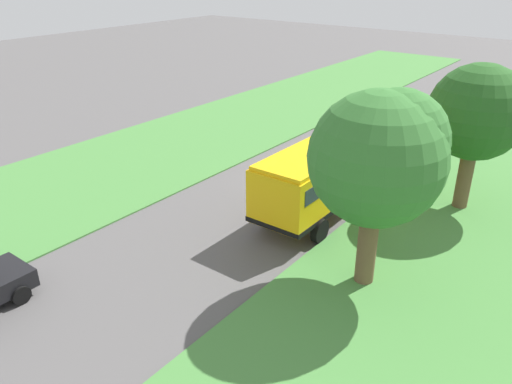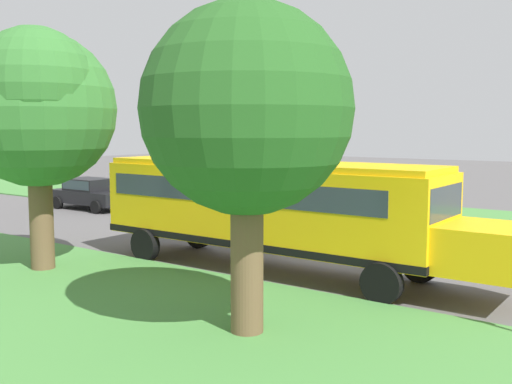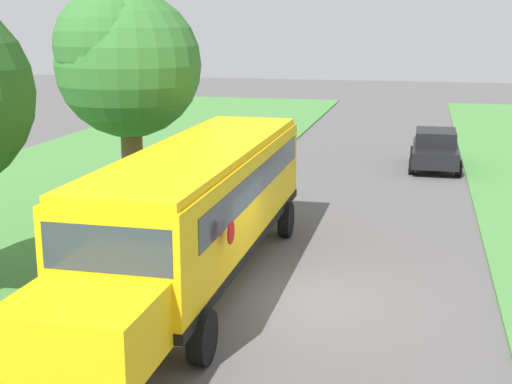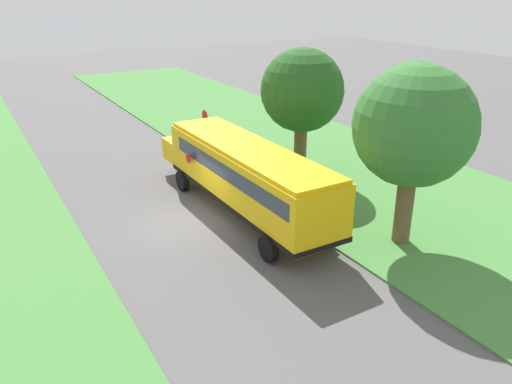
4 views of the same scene
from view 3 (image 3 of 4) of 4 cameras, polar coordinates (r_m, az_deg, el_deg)
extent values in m
plane|color=#565454|center=(15.74, 4.24, -8.64)|extent=(120.00, 120.00, 0.00)
cube|color=yellow|center=(16.52, -4.20, -0.63)|extent=(2.50, 10.50, 2.20)
cube|color=yellow|center=(11.25, -13.71, -10.88)|extent=(2.20, 1.90, 1.10)
cube|color=yellow|center=(16.27, -4.27, 3.41)|extent=(2.35, 10.29, 0.16)
cube|color=black|center=(16.79, -4.14, -3.87)|extent=(2.54, 10.54, 0.20)
cube|color=#2D3842|center=(16.69, -3.92, 1.16)|extent=(2.53, 9.24, 0.64)
cube|color=#2D3842|center=(11.73, -11.80, -4.46)|extent=(2.25, 0.12, 0.80)
cylinder|color=red|center=(13.42, -2.02, -3.27)|extent=(0.03, 0.44, 0.44)
cylinder|color=black|center=(12.84, -4.32, -11.51)|extent=(0.30, 1.00, 1.00)
cylinder|color=black|center=(13.75, -14.47, -10.18)|extent=(0.30, 1.00, 1.00)
cylinder|color=black|center=(20.04, 2.42, -2.21)|extent=(0.30, 1.00, 1.00)
cylinder|color=black|center=(20.63, -4.42, -1.78)|extent=(0.30, 1.00, 1.00)
cube|color=black|center=(30.32, 14.12, 3.06)|extent=(1.80, 4.40, 0.64)
cube|color=black|center=(30.37, 14.19, 4.26)|extent=(1.60, 2.20, 0.60)
cube|color=#2D3842|center=(30.37, 14.19, 4.29)|extent=(1.62, 2.02, 0.45)
cylinder|color=black|center=(28.94, 15.90, 1.82)|extent=(0.22, 0.64, 0.64)
cylinder|color=black|center=(28.91, 12.34, 2.01)|extent=(0.22, 0.64, 0.64)
cylinder|color=black|center=(31.88, 15.68, 2.87)|extent=(0.22, 0.64, 0.64)
cylinder|color=black|center=(31.85, 12.44, 3.05)|extent=(0.22, 0.64, 0.64)
cylinder|color=brown|center=(22.60, -9.83, 2.01)|extent=(0.67, 0.67, 3.00)
sphere|color=#33702D|center=(22.20, -10.16, 10.00)|extent=(4.40, 4.40, 4.40)
sphere|color=#33702D|center=(21.85, -11.74, 11.42)|extent=(3.21, 3.21, 3.21)
camera|label=1|loc=(37.56, -10.44, 20.05)|focal=35.00mm
camera|label=2|loc=(19.72, -60.31, 1.45)|focal=42.00mm
camera|label=4|loc=(32.84, 22.86, 18.32)|focal=35.00mm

